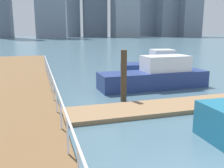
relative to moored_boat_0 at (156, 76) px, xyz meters
name	(u,v)px	position (x,y,z in m)	size (l,w,h in m)	color
ground_plane	(79,69)	(-3.29, 9.36, -0.75)	(300.00, 300.00, 0.00)	#476675
floating_dock	(185,105)	(-0.55, -4.07, -0.66)	(12.49, 2.00, 0.18)	#93704C
boardwalk_railing	(56,91)	(-6.44, -4.33, 0.49)	(0.06, 24.68, 1.08)	white
dock_piling_2	(124,76)	(-2.97, -2.30, 0.54)	(0.30, 0.30, 2.59)	#473826
moored_boat_0	(156,76)	(0.00, 0.00, 0.00)	(6.91, 2.05, 1.99)	navy
moored_boat_3	(156,66)	(2.38, 4.66, -0.07)	(5.61, 2.87, 2.00)	navy
skyline_tower_2	(71,2)	(13.41, 132.56, 18.42)	(7.35, 10.04, 38.35)	gray
skyline_tower_3	(95,8)	(25.01, 124.78, 15.19)	(12.13, 10.14, 31.88)	slate
skyline_tower_4	(125,4)	(39.43, 115.28, 16.71)	(13.85, 7.62, 34.93)	#8C939E
skyline_tower_7	(190,6)	(81.85, 119.20, 17.17)	(11.69, 10.30, 35.85)	gray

